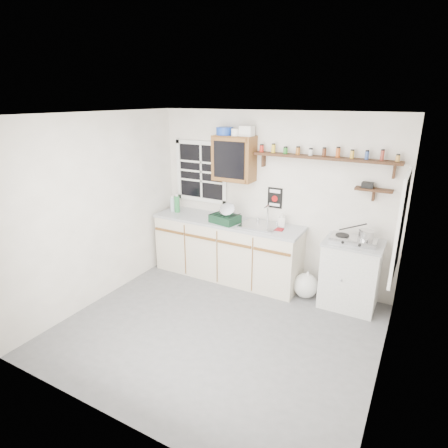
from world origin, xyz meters
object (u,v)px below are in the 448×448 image
(dish_rack, at_px, (226,216))
(hotplate, at_px, (353,240))
(upper_cabinet, at_px, (234,159))
(spice_shelf, at_px, (323,157))
(main_cabinet, at_px, (227,249))
(right_cabinet, at_px, (350,274))

(dish_rack, distance_m, hotplate, 1.79)
(dish_rack, bearing_deg, upper_cabinet, 102.60)
(spice_shelf, relative_size, dish_rack, 4.26)
(upper_cabinet, relative_size, dish_rack, 1.45)
(upper_cabinet, distance_m, dish_rack, 0.85)
(main_cabinet, xyz_separation_m, upper_cabinet, (0.03, 0.14, 1.36))
(main_cabinet, distance_m, spice_shelf, 1.97)
(right_cabinet, distance_m, hotplate, 0.49)
(upper_cabinet, xyz_separation_m, hotplate, (1.79, -0.14, -0.88))
(spice_shelf, bearing_deg, right_cabinet, -19.20)
(main_cabinet, relative_size, hotplate, 4.02)
(spice_shelf, distance_m, dish_rack, 1.59)
(dish_rack, bearing_deg, right_cabinet, 15.81)
(right_cabinet, height_order, hotplate, hotplate)
(upper_cabinet, distance_m, spice_shelf, 1.27)
(right_cabinet, relative_size, upper_cabinet, 1.40)
(main_cabinet, xyz_separation_m, hotplate, (1.83, 0.01, 0.49))
(main_cabinet, relative_size, upper_cabinet, 3.55)
(right_cabinet, bearing_deg, hotplate, -114.61)
(upper_cabinet, height_order, spice_shelf, upper_cabinet)
(spice_shelf, relative_size, hotplate, 3.32)
(dish_rack, bearing_deg, main_cabinet, 122.20)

